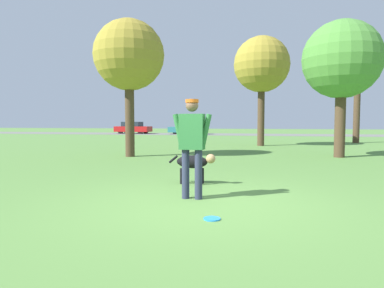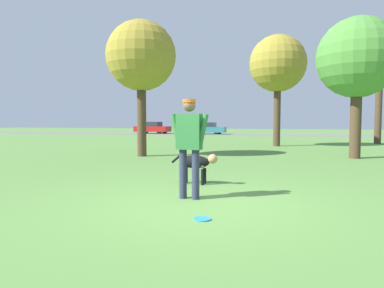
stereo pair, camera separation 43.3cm
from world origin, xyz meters
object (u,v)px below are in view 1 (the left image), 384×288
at_px(dog, 194,163).
at_px(tree_near_left, 129,56).
at_px(tree_near_right, 342,60).
at_px(parked_car_teal, 188,128).
at_px(frisbee, 212,219).
at_px(tree_mid_center, 262,65).
at_px(person, 192,140).
at_px(tree_far_right, 358,65).
at_px(parked_car_red, 133,128).

relative_size(dog, tree_near_left, 0.20).
bearing_deg(tree_near_right, parked_car_teal, 116.21).
xyz_separation_m(frisbee, tree_near_left, (-4.38, 7.69, 3.78)).
bearing_deg(dog, frisbee, -70.33).
relative_size(dog, tree_mid_center, 0.17).
distance_m(tree_near_left, tree_near_right, 7.89).
height_order(frisbee, tree_mid_center, tree_mid_center).
bearing_deg(parked_car_teal, person, -79.00).
bearing_deg(parked_car_teal, dog, -78.86).
height_order(dog, tree_near_right, tree_near_right).
bearing_deg(frisbee, tree_far_right, 71.61).
relative_size(tree_mid_center, tree_far_right, 0.96).
relative_size(frisbee, tree_far_right, 0.04).
bearing_deg(tree_mid_center, dog, -95.51).
xyz_separation_m(tree_far_right, parked_car_red, (-20.20, 12.91, -4.20)).
xyz_separation_m(frisbee, tree_near_right, (3.38, 9.10, 3.57)).
xyz_separation_m(dog, frisbee, (0.78, -2.55, -0.44)).
height_order(dog, parked_car_red, parked_car_red).
distance_m(tree_near_right, parked_car_teal, 25.11).
relative_size(tree_near_right, parked_car_teal, 1.22).
height_order(frisbee, tree_far_right, tree_far_right).
xyz_separation_m(tree_near_left, tree_far_right, (10.60, 11.02, 1.07)).
bearing_deg(person, parked_car_teal, 105.65).
relative_size(person, tree_far_right, 0.27).
xyz_separation_m(person, dog, (-0.25, 1.38, -0.56)).
distance_m(person, tree_mid_center, 14.06).
height_order(tree_near_left, tree_far_right, tree_far_right).
bearing_deg(tree_near_left, dog, -54.99).
xyz_separation_m(dog, parked_car_red, (-13.20, 29.06, 0.20)).
bearing_deg(parked_car_teal, frisbee, -78.55).
bearing_deg(tree_near_left, person, -59.45).
height_order(person, frisbee, person).
bearing_deg(parked_car_red, person, -65.08).
xyz_separation_m(tree_near_left, tree_near_right, (7.76, 1.41, -0.21)).
height_order(dog, frisbee, dog).
distance_m(person, parked_car_teal, 31.13).
bearing_deg(tree_mid_center, tree_near_left, -123.99).
height_order(tree_far_right, parked_car_teal, tree_far_right).
relative_size(dog, parked_car_teal, 0.25).
distance_m(person, frisbee, 1.63).
xyz_separation_m(tree_near_right, parked_car_teal, (-11.01, 22.37, -2.96)).
xyz_separation_m(person, frisbee, (0.53, -1.17, -1.01)).
height_order(tree_mid_center, parked_car_teal, tree_mid_center).
relative_size(tree_near_left, tree_near_right, 1.02).
relative_size(frisbee, tree_mid_center, 0.04).
bearing_deg(tree_near_right, tree_far_right, 73.51).
distance_m(frisbee, parked_car_teal, 32.39).
distance_m(tree_near_left, tree_far_right, 15.33).
distance_m(frisbee, tree_near_right, 10.35).
relative_size(frisbee, tree_near_right, 0.05).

